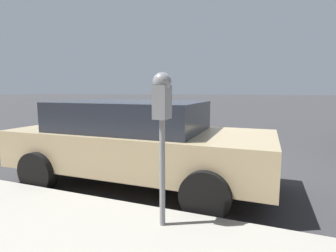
% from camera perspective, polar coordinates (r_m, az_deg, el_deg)
% --- Properties ---
extents(ground_plane, '(220.00, 220.00, 0.00)m').
position_cam_1_polar(ground_plane, '(5.64, -0.63, -8.65)').
color(ground_plane, '#333335').
extents(parking_meter, '(0.21, 0.19, 1.61)m').
position_cam_1_polar(parking_meter, '(2.66, -1.28, 3.46)').
color(parking_meter, gray).
rests_on(parking_meter, sidewalk).
extents(car_tan, '(2.02, 4.34, 1.41)m').
position_cam_1_polar(car_tan, '(4.47, -6.78, -3.13)').
color(car_tan, tan).
rests_on(car_tan, ground_plane).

